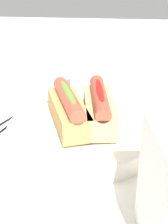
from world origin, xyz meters
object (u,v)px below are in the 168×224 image
serving_bowl (84,130)px  water_glass (84,78)px  hotdog_back (99,107)px  hotdog_front (68,109)px

serving_bowl → water_glass: 0.22m
hotdog_back → water_glass: bearing=-167.5°
hotdog_front → water_glass: size_ratio=1.76×
serving_bowl → water_glass: (-0.21, -0.02, 0.02)m
serving_bowl → hotdog_front: hotdog_front is taller
water_glass → serving_bowl: bearing=5.1°
hotdog_front → water_glass: 0.22m
water_glass → hotdog_back: bearing=12.5°
serving_bowl → hotdog_back: size_ratio=1.76×
serving_bowl → water_glass: water_glass is taller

